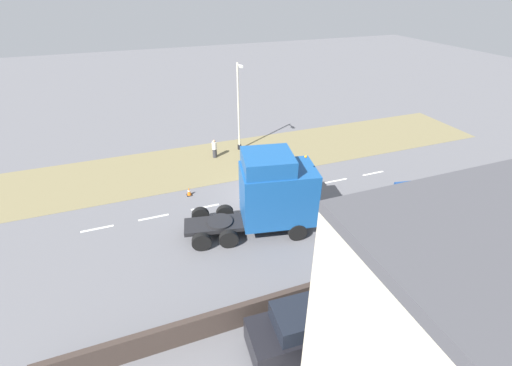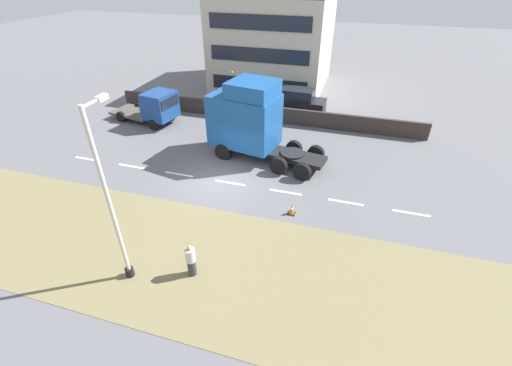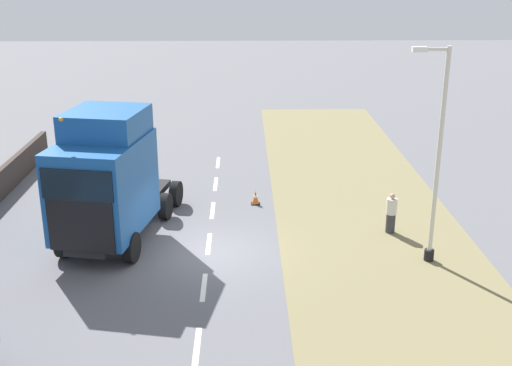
# 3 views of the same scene
# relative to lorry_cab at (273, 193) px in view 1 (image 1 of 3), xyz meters

# --- Properties ---
(ground_plane) EXTENTS (120.00, 120.00, 0.00)m
(ground_plane) POSITION_rel_lorry_cab_xyz_m (-3.44, 0.72, -2.42)
(ground_plane) COLOR slate
(ground_plane) RESTS_ON ground
(grass_verge) EXTENTS (7.00, 44.00, 0.01)m
(grass_verge) POSITION_rel_lorry_cab_xyz_m (-9.44, 0.72, -2.41)
(grass_verge) COLOR olive
(grass_verge) RESTS_ON ground
(lane_markings) EXTENTS (0.16, 21.00, 0.00)m
(lane_markings) POSITION_rel_lorry_cab_xyz_m (-3.44, 0.02, -2.42)
(lane_markings) COLOR white
(lane_markings) RESTS_ON ground
(boundary_wall) EXTENTS (0.25, 24.00, 1.22)m
(boundary_wall) POSITION_rel_lorry_cab_xyz_m (5.56, 0.72, -1.81)
(boundary_wall) COLOR #382D28
(boundary_wall) RESTS_ON ground
(lorry_cab) EXTENTS (3.88, 7.51, 4.95)m
(lorry_cab) POSITION_rel_lorry_cab_xyz_m (0.00, 0.00, 0.00)
(lorry_cab) COLOR black
(lorry_cab) RESTS_ON ground
(flatbed_truck) EXTENTS (3.08, 5.71, 2.50)m
(flatbed_truck) POSITION_rel_lorry_cab_xyz_m (2.74, 8.15, -1.10)
(flatbed_truck) COLOR navy
(flatbed_truck) RESTS_ON ground
(parked_car) EXTENTS (2.11, 4.83, 2.17)m
(parked_car) POSITION_rel_lorry_cab_xyz_m (7.34, -1.52, -1.37)
(parked_car) COLOR black
(parked_car) RESTS_ON ground
(lamp_post) EXTENTS (1.28, 0.33, 7.13)m
(lamp_post) POSITION_rel_lorry_cab_xyz_m (-10.83, 1.52, 0.87)
(lamp_post) COLOR black
(lamp_post) RESTS_ON ground
(pedestrian) EXTENTS (0.39, 0.39, 1.54)m
(pedestrian) POSITION_rel_lorry_cab_xyz_m (-10.12, -0.83, -1.67)
(pedestrian) COLOR #333338
(pedestrian) RESTS_ON ground
(traffic_cone_lead) EXTENTS (0.36, 0.36, 0.58)m
(traffic_cone_lead) POSITION_rel_lorry_cab_xyz_m (-5.19, -3.86, -2.14)
(traffic_cone_lead) COLOR black
(traffic_cone_lead) RESTS_ON ground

